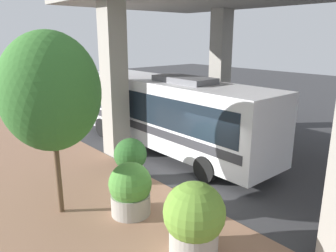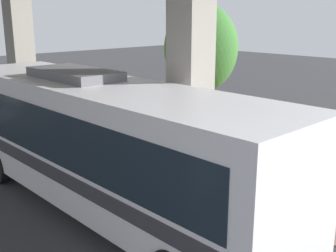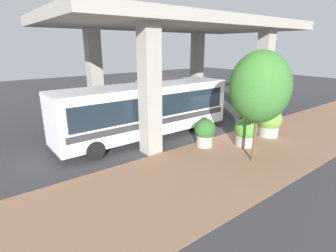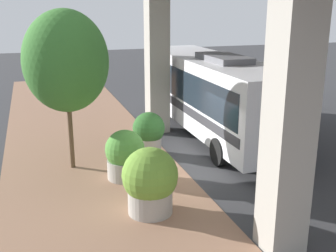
# 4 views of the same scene
# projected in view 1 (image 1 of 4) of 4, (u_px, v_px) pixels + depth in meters

# --- Properties ---
(ground_plane) EXTENTS (80.00, 80.00, 0.00)m
(ground_plane) POSITION_uv_depth(u_px,v_px,m) (183.00, 195.00, 11.18)
(ground_plane) COLOR #38383A
(ground_plane) RESTS_ON ground
(sidewalk_strip) EXTENTS (6.00, 40.00, 0.02)m
(sidewalk_strip) POSITION_uv_depth(u_px,v_px,m) (106.00, 226.00, 9.29)
(sidewalk_strip) COLOR #936B51
(sidewalk_strip) RESTS_ON ground
(overpass) EXTENTS (9.40, 18.00, 7.29)m
(overpass) POSITION_uv_depth(u_px,v_px,m) (265.00, 5.00, 12.01)
(overpass) COLOR #9E998E
(overpass) RESTS_ON ground
(bus) EXTENTS (2.80, 11.22, 3.57)m
(bus) POSITION_uv_depth(u_px,v_px,m) (167.00, 110.00, 15.15)
(bus) COLOR silver
(bus) RESTS_ON ground
(fire_hydrant) EXTENTS (0.39, 0.19, 0.94)m
(fire_hydrant) POSITION_uv_depth(u_px,v_px,m) (175.00, 202.00, 9.73)
(fire_hydrant) COLOR gold
(fire_hydrant) RESTS_ON ground
(planter_front) EXTENTS (1.29, 1.29, 1.65)m
(planter_front) POSITION_uv_depth(u_px,v_px,m) (131.00, 190.00, 9.77)
(planter_front) COLOR #9E998E
(planter_front) RESTS_ON ground
(planter_middle) EXTENTS (1.21, 1.21, 1.65)m
(planter_middle) POSITION_uv_depth(u_px,v_px,m) (131.00, 159.00, 12.04)
(planter_middle) COLOR #9E998E
(planter_middle) RESTS_ON ground
(planter_back) EXTENTS (1.53, 1.53, 1.88)m
(planter_back) POSITION_uv_depth(u_px,v_px,m) (194.00, 219.00, 7.93)
(planter_back) COLOR #9E998E
(planter_back) RESTS_ON ground
(street_tree_near) EXTENTS (2.80, 2.80, 5.41)m
(street_tree_near) POSITION_uv_depth(u_px,v_px,m) (50.00, 92.00, 9.11)
(street_tree_near) COLOR brown
(street_tree_near) RESTS_ON ground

